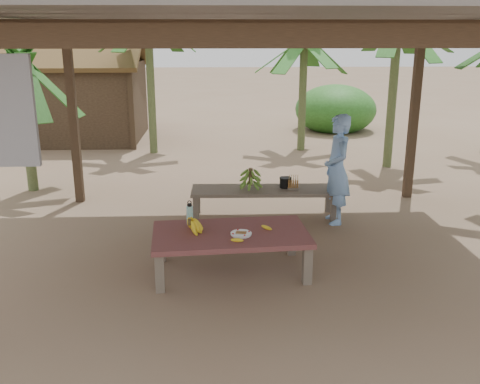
{
  "coord_description": "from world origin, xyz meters",
  "views": [
    {
      "loc": [
        -0.52,
        -6.43,
        2.71
      ],
      "look_at": [
        -0.21,
        0.02,
        0.8
      ],
      "focal_mm": 40.0,
      "sensor_mm": 36.0,
      "label": 1
    }
  ],
  "objects_px": {
    "ripe_banana_bunch": "(190,225)",
    "plate": "(241,234)",
    "work_table": "(231,237)",
    "water_flask": "(190,214)",
    "bench": "(264,192)",
    "cooking_pot": "(285,183)",
    "woman": "(337,170)"
  },
  "relations": [
    {
      "from": "ripe_banana_bunch",
      "to": "plate",
      "type": "bearing_deg",
      "value": -12.77
    },
    {
      "from": "bench",
      "to": "woman",
      "type": "relative_size",
      "value": 1.37
    },
    {
      "from": "water_flask",
      "to": "cooking_pot",
      "type": "bearing_deg",
      "value": 50.92
    },
    {
      "from": "ripe_banana_bunch",
      "to": "water_flask",
      "type": "xyz_separation_m",
      "value": [
        -0.01,
        0.28,
        0.04
      ]
    },
    {
      "from": "work_table",
      "to": "woman",
      "type": "xyz_separation_m",
      "value": [
        1.61,
        1.68,
        0.38
      ]
    },
    {
      "from": "work_table",
      "to": "water_flask",
      "type": "xyz_separation_m",
      "value": [
        -0.48,
        0.3,
        0.19
      ]
    },
    {
      "from": "plate",
      "to": "woman",
      "type": "height_order",
      "value": "woman"
    },
    {
      "from": "plate",
      "to": "woman",
      "type": "xyz_separation_m",
      "value": [
        1.5,
        1.79,
        0.29
      ]
    },
    {
      "from": "bench",
      "to": "work_table",
      "type": "bearing_deg",
      "value": -104.51
    },
    {
      "from": "bench",
      "to": "plate",
      "type": "distance_m",
      "value": 2.12
    },
    {
      "from": "cooking_pot",
      "to": "water_flask",
      "type": "bearing_deg",
      "value": -129.08
    },
    {
      "from": "bench",
      "to": "cooking_pot",
      "type": "xyz_separation_m",
      "value": [
        0.33,
        0.06,
        0.13
      ]
    },
    {
      "from": "ripe_banana_bunch",
      "to": "plate",
      "type": "distance_m",
      "value": 0.61
    },
    {
      "from": "plate",
      "to": "bench",
      "type": "bearing_deg",
      "value": 77.63
    },
    {
      "from": "work_table",
      "to": "bench",
      "type": "height_order",
      "value": "work_table"
    },
    {
      "from": "ripe_banana_bunch",
      "to": "woman",
      "type": "distance_m",
      "value": 2.67
    },
    {
      "from": "plate",
      "to": "woman",
      "type": "distance_m",
      "value": 2.35
    },
    {
      "from": "bench",
      "to": "ripe_banana_bunch",
      "type": "xyz_separation_m",
      "value": [
        -1.04,
        -1.93,
        0.19
      ]
    },
    {
      "from": "plate",
      "to": "water_flask",
      "type": "xyz_separation_m",
      "value": [
        -0.6,
        0.42,
        0.11
      ]
    },
    {
      "from": "bench",
      "to": "plate",
      "type": "relative_size",
      "value": 9.13
    },
    {
      "from": "cooking_pot",
      "to": "plate",
      "type": "bearing_deg",
      "value": -110.3
    },
    {
      "from": "work_table",
      "to": "cooking_pot",
      "type": "bearing_deg",
      "value": 61.68
    },
    {
      "from": "work_table",
      "to": "water_flask",
      "type": "relative_size",
      "value": 6.27
    },
    {
      "from": "work_table",
      "to": "cooking_pot",
      "type": "height_order",
      "value": "cooking_pot"
    },
    {
      "from": "work_table",
      "to": "water_flask",
      "type": "height_order",
      "value": "water_flask"
    },
    {
      "from": "plate",
      "to": "cooking_pot",
      "type": "distance_m",
      "value": 2.27
    },
    {
      "from": "ripe_banana_bunch",
      "to": "water_flask",
      "type": "distance_m",
      "value": 0.29
    },
    {
      "from": "plate",
      "to": "water_flask",
      "type": "distance_m",
      "value": 0.74
    },
    {
      "from": "water_flask",
      "to": "woman",
      "type": "relative_size",
      "value": 0.18
    },
    {
      "from": "bench",
      "to": "ripe_banana_bunch",
      "type": "relative_size",
      "value": 7.61
    },
    {
      "from": "water_flask",
      "to": "cooking_pot",
      "type": "xyz_separation_m",
      "value": [
        1.39,
        1.71,
        -0.1
      ]
    },
    {
      "from": "ripe_banana_bunch",
      "to": "work_table",
      "type": "bearing_deg",
      "value": -2.37
    }
  ]
}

